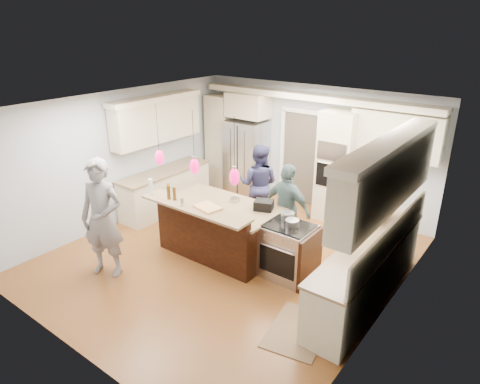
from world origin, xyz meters
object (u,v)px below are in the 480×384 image
object	(u,v)px
person_far_left	(259,184)
refrigerator	(246,158)
kitchen_island	(220,228)
island_range	(289,251)
person_bar_end	(102,219)

from	to	relation	value
person_far_left	refrigerator	bearing A→B (deg)	-64.67
kitchen_island	island_range	xyz separation A→B (m)	(1.41, 0.08, -0.03)
kitchen_island	person_far_left	distance (m)	1.50
person_bar_end	person_far_left	size ratio (longest dim) A/B	1.18
kitchen_island	person_bar_end	size ratio (longest dim) A/B	1.06
refrigerator	person_bar_end	xyz separation A→B (m)	(0.25, -4.22, 0.09)
refrigerator	person_bar_end	size ratio (longest dim) A/B	0.91
refrigerator	island_range	distance (m)	3.71
person_far_left	island_range	bearing A→B (deg)	118.69
kitchen_island	person_bar_end	world-z (taller)	person_bar_end
person_far_left	person_bar_end	bearing A→B (deg)	53.85
refrigerator	person_bar_end	bearing A→B (deg)	-86.66
island_range	refrigerator	bearing A→B (deg)	137.41
refrigerator	person_far_left	bearing A→B (deg)	-44.50
island_range	person_far_left	size ratio (longest dim) A/B	0.55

